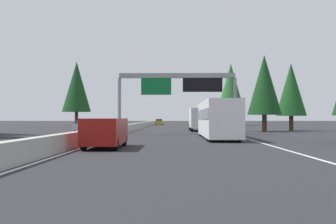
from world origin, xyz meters
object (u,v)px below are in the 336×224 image
(box_truck_far_center, at_px, (199,119))
(oncoming_near, at_px, (83,126))
(minivan_mid_left, at_px, (106,131))
(conifer_right_near, at_px, (264,85))
(bus_distant_a, at_px, (218,118))
(conifer_right_mid, at_px, (291,90))
(sign_gantry_overhead, at_px, (179,86))
(sedan_mid_center, at_px, (159,122))
(conifer_right_far, at_px, (231,88))
(conifer_left_mid, at_px, (77,87))

(box_truck_far_center, xyz_separation_m, oncoming_near, (0.10, 15.33, -0.93))
(minivan_mid_left, distance_m, conifer_right_near, 30.97)
(bus_distant_a, height_order, conifer_right_mid, conifer_right_mid)
(oncoming_near, bearing_deg, bus_distant_a, 40.18)
(sign_gantry_overhead, height_order, sedan_mid_center, sign_gantry_overhead)
(bus_distant_a, height_order, conifer_right_far, conifer_right_far)
(sign_gantry_overhead, bearing_deg, sedan_mid_center, 4.36)
(sign_gantry_overhead, relative_size, conifer_right_far, 0.88)
(sign_gantry_overhead, xyz_separation_m, conifer_right_mid, (10.95, -15.27, 0.38))
(bus_distant_a, bearing_deg, conifer_right_mid, -31.76)
(sign_gantry_overhead, bearing_deg, box_truck_far_center, -15.84)
(sign_gantry_overhead, distance_m, conifer_left_mid, 46.53)
(sedan_mid_center, xyz_separation_m, conifer_left_mid, (-14.24, 17.22, 7.75))
(sedan_mid_center, xyz_separation_m, conifer_right_mid, (-44.45, -19.49, 4.85))
(conifer_right_near, height_order, conifer_left_mid, conifer_left_mid)
(sign_gantry_overhead, relative_size, conifer_left_mid, 0.91)
(conifer_right_far, bearing_deg, oncoming_near, 146.93)
(bus_distant_a, distance_m, sedan_mid_center, 64.45)
(minivan_mid_left, bearing_deg, oncoming_near, 15.72)
(sedan_mid_center, bearing_deg, conifer_right_far, -110.97)
(sign_gantry_overhead, relative_size, bus_distant_a, 1.10)
(minivan_mid_left, xyz_separation_m, box_truck_far_center, (28.70, -7.22, 0.66))
(sedan_mid_center, distance_m, conifer_right_far, 19.97)
(oncoming_near, distance_m, conifer_right_far, 47.15)
(minivan_mid_left, xyz_separation_m, conifer_left_mid, (60.01, 17.02, 7.48))
(sign_gantry_overhead, bearing_deg, minivan_mid_left, 166.78)
(bus_distant_a, bearing_deg, minivan_mid_left, 143.46)
(bus_distant_a, distance_m, conifer_left_mid, 55.93)
(minivan_mid_left, bearing_deg, conifer_left_mid, 15.83)
(sign_gantry_overhead, height_order, conifer_right_near, conifer_right_near)
(conifer_right_mid, bearing_deg, bus_distant_a, 148.24)
(sign_gantry_overhead, relative_size, minivan_mid_left, 2.54)
(conifer_right_near, xyz_separation_m, conifer_right_far, (41.27, -1.92, 2.93))
(sign_gantry_overhead, height_order, conifer_right_far, conifer_right_far)
(minivan_mid_left, relative_size, sedan_mid_center, 1.14)
(sedan_mid_center, relative_size, conifer_right_far, 0.30)
(bus_distant_a, relative_size, sedan_mid_center, 2.61)
(sign_gantry_overhead, height_order, conifer_left_mid, conifer_left_mid)
(sedan_mid_center, bearing_deg, conifer_right_near, -162.45)
(oncoming_near, xyz_separation_m, conifer_right_far, (38.92, -25.35, 8.13))
(bus_distant_a, bearing_deg, box_truck_far_center, 1.10)
(bus_distant_a, bearing_deg, sign_gantry_overhead, 20.09)
(sedan_mid_center, xyz_separation_m, conifer_right_near, (-47.79, -15.12, 5.20))
(box_truck_far_center, relative_size, conifer_left_mid, 0.61)
(bus_distant_a, xyz_separation_m, conifer_right_far, (57.49, -9.66, 7.10))
(conifer_right_far, bearing_deg, conifer_left_mid, 102.69)
(bus_distant_a, height_order, conifer_right_near, conifer_right_near)
(bus_distant_a, distance_m, box_truck_far_center, 18.48)
(box_truck_far_center, bearing_deg, conifer_left_mid, 37.76)
(conifer_right_near, xyz_separation_m, conifer_right_mid, (3.34, -4.38, -0.35))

